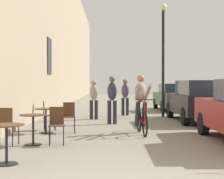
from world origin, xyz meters
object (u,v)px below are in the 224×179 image
at_px(cyclist_on_bicycle, 141,105).
at_px(pedestrian_near, 112,97).
at_px(cafe_table_mid, 33,123).
at_px(parked_car_third, 173,96).
at_px(cafe_chair_far_toward_wall, 47,114).
at_px(cafe_table_near, 7,135).
at_px(pedestrian_far, 125,95).
at_px(cafe_table_far, 46,115).
at_px(cafe_chair_mid_toward_street, 57,123).
at_px(cafe_chair_far_toward_street, 69,115).
at_px(pedestrian_mid, 94,97).
at_px(cafe_chair_mid_toward_wall, 8,123).
at_px(parked_car_second, 199,100).
at_px(street_lamp, 163,45).

relative_size(cyclist_on_bicycle, pedestrian_near, 1.03).
bearing_deg(cafe_table_mid, parked_car_third, 64.77).
xyz_separation_m(cafe_chair_far_toward_wall, cyclist_on_bicycle, (2.85, -0.72, 0.29)).
bearing_deg(cyclist_on_bicycle, cafe_table_mid, -143.37).
bearing_deg(cafe_table_near, pedestrian_far, 75.84).
xyz_separation_m(cafe_table_mid, pedestrian_far, (2.50, 8.01, 0.40)).
bearing_deg(cafe_table_near, cafe_table_far, 90.22).
height_order(cafe_chair_mid_toward_street, cyclist_on_bicycle, cyclist_on_bicycle).
xyz_separation_m(cafe_table_near, parked_car_third, (5.27, 13.19, 0.22)).
bearing_deg(cafe_chair_far_toward_wall, cafe_chair_far_toward_street, -37.95).
bearing_deg(cafe_table_far, cyclist_on_bicycle, -1.38).
xyz_separation_m(cafe_table_mid, pedestrian_mid, (1.16, 6.24, 0.37)).
bearing_deg(pedestrian_mid, pedestrian_near, -67.45).
height_order(cafe_chair_mid_toward_street, pedestrian_far, pedestrian_far).
relative_size(cafe_table_mid, cyclist_on_bicycle, 0.41).
distance_m(cafe_table_far, pedestrian_mid, 4.35).
distance_m(cafe_chair_mid_toward_wall, parked_car_third, 12.60).
bearing_deg(cafe_chair_far_toward_wall, cafe_table_near, -88.93).
relative_size(cafe_chair_far_toward_street, pedestrian_mid, 0.56).
xyz_separation_m(cafe_chair_mid_toward_street, parked_car_second, (4.67, 5.24, 0.29)).
height_order(cafe_chair_mid_toward_street, parked_car_third, parked_car_third).
bearing_deg(parked_car_second, cyclist_on_bicycle, -127.04).
relative_size(cafe_table_near, parked_car_third, 0.18).
relative_size(cafe_chair_far_toward_wall, cyclist_on_bicycle, 0.51).
bearing_deg(street_lamp, cafe_chair_far_toward_street, -124.37).
distance_m(cafe_chair_mid_toward_street, cafe_chair_far_toward_wall, 2.75).
relative_size(cafe_table_near, cyclist_on_bicycle, 0.41).
xyz_separation_m(cafe_table_mid, cafe_chair_far_toward_wall, (-0.13, 2.74, -0.00)).
xyz_separation_m(cafe_table_mid, cafe_chair_mid_toward_wall, (-0.58, -0.07, -0.00)).
height_order(cafe_chair_mid_toward_wall, parked_car_second, parked_car_second).
xyz_separation_m(cafe_chair_far_toward_street, street_lamp, (3.51, 5.13, 2.59)).
height_order(cafe_chair_mid_toward_street, pedestrian_near, pedestrian_near).
height_order(cafe_chair_mid_toward_street, cafe_chair_far_toward_wall, same).
relative_size(cafe_chair_far_toward_street, pedestrian_near, 0.52).
distance_m(cafe_table_far, parked_car_second, 6.18).
height_order(cafe_chair_mid_toward_wall, pedestrian_mid, pedestrian_mid).
height_order(cafe_chair_mid_toward_wall, pedestrian_far, pedestrian_far).
height_order(cafe_table_near, pedestrian_near, pedestrian_near).
bearing_deg(cafe_chair_far_toward_street, street_lamp, 55.63).
relative_size(pedestrian_far, street_lamp, 0.33).
bearing_deg(cafe_table_far, cafe_chair_mid_toward_street, -73.35).
bearing_deg(cafe_table_far, pedestrian_mid, 73.63).
distance_m(cafe_table_near, cafe_chair_far_toward_wall, 4.83).
bearing_deg(street_lamp, cafe_chair_far_toward_wall, -133.01).
xyz_separation_m(pedestrian_near, parked_car_third, (3.34, 6.61, -0.22)).
xyz_separation_m(cafe_chair_far_toward_wall, pedestrian_mid, (1.29, 3.50, 0.38)).
distance_m(pedestrian_mid, parked_car_second, 4.15).
relative_size(pedestrian_far, parked_car_second, 0.37).
height_order(cyclist_on_bicycle, pedestrian_far, cyclist_on_bicycle).
height_order(cafe_table_near, parked_car_second, parked_car_second).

